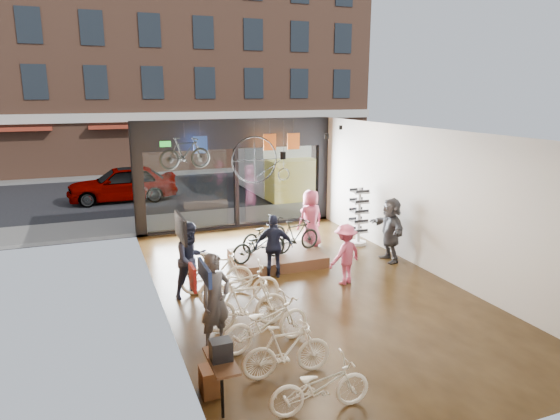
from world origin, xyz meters
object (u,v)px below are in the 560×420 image
floor_bike_4 (239,284)px  penny_farthing (264,161)px  street_car (122,183)px  customer_2 (274,246)px  customer_5 (390,230)px  customer_4 (311,218)px  floor_bike_1 (287,350)px  sunglasses_rack (358,217)px  floor_bike_2 (266,323)px  display_platform (277,258)px  floor_bike_3 (246,304)px  box_truck (277,166)px  display_bike_left (259,245)px  display_bike_mid (296,236)px  customer_3 (345,254)px  hung_bike (185,153)px  floor_bike_5 (217,273)px  customer_0 (215,301)px  display_bike_right (264,234)px  floor_bike_0 (320,386)px  customer_1 (192,260)px

floor_bike_4 → penny_farthing: bearing=-17.0°
street_car → customer_2: customer_2 is taller
customer_5 → penny_farthing: bearing=-141.9°
street_car → customer_4: (4.91, -9.09, 0.11)m
floor_bike_1 → customer_5: bearing=-45.3°
sunglasses_rack → floor_bike_2: bearing=-142.4°
display_platform → floor_bike_3: bearing=-120.0°
box_truck → display_platform: 9.89m
display_bike_left → display_bike_mid: bearing=-89.2°
floor_bike_4 → penny_farthing: penny_farthing is taller
customer_2 → penny_farthing: size_ratio=0.86×
floor_bike_1 → customer_3: customer_3 is taller
customer_2 → hung_bike: size_ratio=1.05×
customer_3 → customer_4: 3.15m
customer_3 → sunglasses_rack: sunglasses_rack is taller
floor_bike_5 → customer_2: size_ratio=1.05×
floor_bike_5 → customer_4: (3.64, 2.59, 0.38)m
floor_bike_1 → customer_4: size_ratio=0.87×
floor_bike_2 → floor_bike_4: 2.02m
customer_4 → hung_bike: size_ratio=1.14×
floor_bike_4 → sunglasses_rack: sunglasses_rack is taller
sunglasses_rack → penny_farthing: (-2.38, 2.11, 1.60)m
floor_bike_4 → customer_3: size_ratio=1.19×
customer_0 → customer_2: 3.80m
display_bike_left → hung_bike: (-1.35, 2.77, 2.19)m
floor_bike_4 → sunglasses_rack: 5.70m
floor_bike_1 → floor_bike_3: size_ratio=0.88×
display_platform → customer_2: (-0.44, -0.95, 0.68)m
box_truck → customer_2: (-3.93, -10.12, -0.51)m
floor_bike_5 → customer_0: (-0.63, -2.46, 0.40)m
display_bike_right → customer_2: customer_2 is taller
floor_bike_0 → display_platform: floor_bike_0 is taller
street_car → display_bike_left: (2.72, -10.57, -0.05)m
floor_bike_4 → customer_0: 1.97m
floor_bike_0 → hung_bike: (-0.24, 8.84, 2.51)m
display_bike_right → customer_1: customer_1 is taller
floor_bike_4 → display_platform: bearing=-29.6°
customer_0 → customer_2: (2.30, 3.02, -0.09)m
floor_bike_2 → display_bike_left: bearing=-28.3°
floor_bike_3 → penny_farthing: size_ratio=0.92×
floor_bike_0 → customer_0: 2.72m
display_bike_mid → display_bike_right: (-0.76, 0.54, -0.01)m
display_platform → customer_5: bearing=-17.2°
display_bike_right → customer_4: bearing=-96.2°
sunglasses_rack → hung_bike: bearing=153.6°
display_bike_right → customer_4: 1.84m
display_bike_left → customer_4: size_ratio=0.93×
floor_bike_4 → display_bike_right: bearing=-21.5°
customer_0 → floor_bike_0: bearing=-94.8°
floor_bike_3 → display_platform: 4.04m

